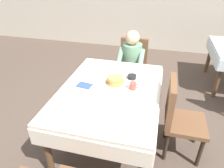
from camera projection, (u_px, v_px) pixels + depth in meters
name	position (u px, v px, depth m)	size (l,w,h in m)	color
ground_plane	(110.00, 137.00, 2.67)	(14.00, 14.00, 0.00)	brown
dining_table_main	(110.00, 96.00, 2.34)	(1.12, 1.52, 0.74)	silver
chair_diner	(132.00, 64.00, 3.36)	(0.44, 0.45, 0.93)	brown
diner_person	(131.00, 60.00, 3.16)	(0.40, 0.43, 1.12)	gray
chair_right_side	(178.00, 115.00, 2.24)	(0.45, 0.44, 0.93)	brown
plate_breakfast	(115.00, 84.00, 2.37)	(0.28, 0.28, 0.02)	white
breakfast_stack	(115.00, 80.00, 2.35)	(0.21, 0.21, 0.10)	tan
cup_coffee	(133.00, 86.00, 2.27)	(0.11, 0.08, 0.08)	#B24C42
bowl_butter	(132.00, 77.00, 2.49)	(0.11, 0.11, 0.04)	black
syrup_pitcher	(103.00, 72.00, 2.56)	(0.08, 0.08, 0.07)	silver
fork_left_of_plate	(99.00, 83.00, 2.40)	(0.18, 0.01, 0.01)	silver
knife_right_of_plate	(131.00, 87.00, 2.32)	(0.20, 0.01, 0.01)	silver
spoon_near_edge	(110.00, 100.00, 2.11)	(0.15, 0.01, 0.01)	silver
napkin_folded	(84.00, 85.00, 2.36)	(0.17, 0.12, 0.01)	#334C7F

